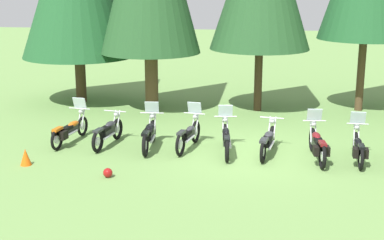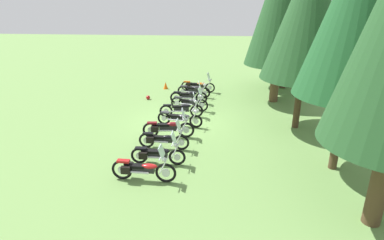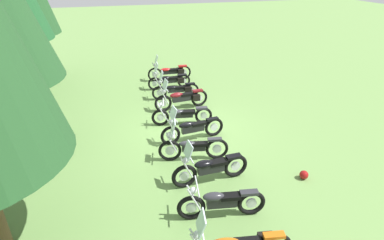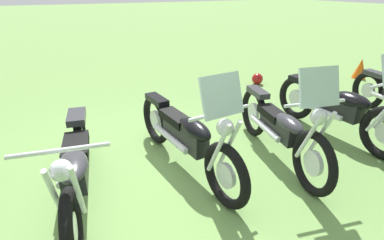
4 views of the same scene
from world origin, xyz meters
TOP-DOWN VIEW (x-y plane):
  - ground_plane at (0.00, 0.00)m, footprint 80.00×80.00m
  - motorcycle_0 at (-5.73, 0.51)m, footprint 0.84×2.34m
  - motorcycle_1 at (-4.43, 0.38)m, footprint 0.76×2.16m
  - motorcycle_2 at (-3.07, 0.20)m, footprint 0.75×2.27m
  - motorcycle_3 at (-1.86, 0.35)m, footprint 0.73×2.17m
  - motorcycle_4 at (-0.69, 0.04)m, footprint 0.69×2.33m
  - motorcycle_5 at (0.57, 0.08)m, footprint 0.74×2.31m
  - motorcycle_6 at (2.00, -0.30)m, footprint 0.69×2.36m
  - motorcycle_7 at (3.16, -0.33)m, footprint 0.64×2.17m
  - traffic_cone at (-6.26, -1.76)m, footprint 0.32×0.32m
  - dropped_helmet at (-3.68, -2.46)m, footprint 0.26×0.26m

SIDE VIEW (x-z plane):
  - ground_plane at x=0.00m, z-range 0.00..0.00m
  - dropped_helmet at x=-3.68m, z-range 0.00..0.26m
  - traffic_cone at x=-6.26m, z-range 0.00..0.48m
  - motorcycle_5 at x=0.57m, z-range -0.07..0.92m
  - motorcycle_7 at x=3.16m, z-range -0.23..1.12m
  - motorcycle_0 at x=-5.73m, z-range -0.22..1.12m
  - motorcycle_1 at x=-4.43m, z-range -0.05..0.95m
  - motorcycle_3 at x=-1.86m, z-range -0.22..1.15m
  - motorcycle_4 at x=-0.69m, z-range -0.21..1.15m
  - motorcycle_2 at x=-3.07m, z-range -0.21..1.16m
  - motorcycle_6 at x=2.00m, z-range -0.20..1.18m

